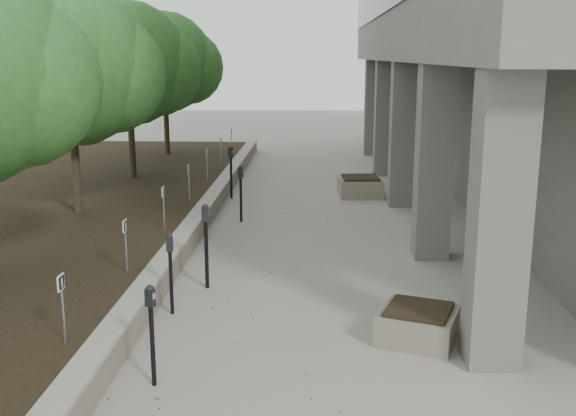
% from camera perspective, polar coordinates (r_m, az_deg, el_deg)
% --- Properties ---
extents(ground, '(90.00, 90.00, 0.00)m').
position_cam_1_polar(ground, '(8.77, -4.41, -15.40)').
color(ground, gray).
rests_on(ground, ground).
extents(retaining_wall, '(0.39, 26.00, 0.50)m').
position_cam_1_polar(retaining_wall, '(17.34, -6.97, -0.22)').
color(retaining_wall, gray).
rests_on(retaining_wall, ground).
extents(planting_bed, '(7.00, 26.00, 0.40)m').
position_cam_1_polar(planting_bed, '(18.30, -18.39, -0.26)').
color(planting_bed, '#2E2417').
rests_on(planting_bed, ground).
extents(crabapple_tree_3, '(4.60, 4.00, 5.44)m').
position_cam_1_polar(crabapple_tree_3, '(16.72, -18.04, 8.72)').
color(crabapple_tree_3, '#266225').
rests_on(crabapple_tree_3, planting_bed).
extents(crabapple_tree_4, '(4.60, 4.00, 5.44)m').
position_cam_1_polar(crabapple_tree_4, '(21.48, -13.42, 9.78)').
color(crabapple_tree_4, '#266225').
rests_on(crabapple_tree_4, planting_bed).
extents(crabapple_tree_5, '(4.60, 4.00, 5.44)m').
position_cam_1_polar(crabapple_tree_5, '(26.32, -10.48, 10.42)').
color(crabapple_tree_5, '#266225').
rests_on(crabapple_tree_5, planting_bed).
extents(parking_sign_2, '(0.04, 0.22, 0.96)m').
position_cam_1_polar(parking_sign_2, '(9.40, -18.67, -8.19)').
color(parking_sign_2, black).
rests_on(parking_sign_2, planting_bed).
extents(parking_sign_3, '(0.04, 0.22, 0.96)m').
position_cam_1_polar(parking_sign_3, '(12.10, -13.67, -3.19)').
color(parking_sign_3, black).
rests_on(parking_sign_3, planting_bed).
extents(parking_sign_4, '(0.04, 0.22, 0.96)m').
position_cam_1_polar(parking_sign_4, '(14.91, -10.56, -0.02)').
color(parking_sign_4, black).
rests_on(parking_sign_4, planting_bed).
extents(parking_sign_5, '(0.04, 0.22, 0.96)m').
position_cam_1_polar(parking_sign_5, '(17.78, -8.44, 2.13)').
color(parking_sign_5, black).
rests_on(parking_sign_5, planting_bed).
extents(parking_sign_6, '(0.04, 0.22, 0.96)m').
position_cam_1_polar(parking_sign_6, '(20.69, -6.91, 3.68)').
color(parking_sign_6, black).
rests_on(parking_sign_6, planting_bed).
extents(parking_sign_7, '(0.04, 0.22, 0.96)m').
position_cam_1_polar(parking_sign_7, '(23.63, -5.76, 4.84)').
color(parking_sign_7, black).
rests_on(parking_sign_7, planting_bed).
extents(parking_sign_8, '(0.04, 0.22, 0.96)m').
position_cam_1_polar(parking_sign_8, '(26.57, -4.86, 5.75)').
color(parking_sign_8, black).
rests_on(parking_sign_8, planting_bed).
extents(parking_meter_1, '(0.16, 0.14, 1.36)m').
position_cam_1_polar(parking_meter_1, '(8.79, -11.53, -10.64)').
color(parking_meter_1, black).
rests_on(parking_meter_1, ground).
extents(parking_meter_2, '(0.15, 0.12, 1.36)m').
position_cam_1_polar(parking_meter_2, '(11.06, -9.97, -5.60)').
color(parking_meter_2, black).
rests_on(parking_meter_2, ground).
extents(parking_meter_3, '(0.17, 0.13, 1.57)m').
position_cam_1_polar(parking_meter_3, '(12.16, -6.99, -3.27)').
color(parking_meter_3, black).
rests_on(parking_meter_3, ground).
extents(parking_meter_4, '(0.16, 0.13, 1.45)m').
position_cam_1_polar(parking_meter_4, '(17.00, -4.05, 1.22)').
color(parking_meter_4, black).
rests_on(parking_meter_4, ground).
extents(parking_meter_5, '(0.17, 0.14, 1.58)m').
position_cam_1_polar(parking_meter_5, '(19.80, -4.89, 3.05)').
color(parking_meter_5, black).
rests_on(parking_meter_5, ground).
extents(planter_front, '(1.40, 1.40, 0.51)m').
position_cam_1_polar(planter_front, '(10.27, 11.05, -9.67)').
color(planter_front, gray).
rests_on(planter_front, ground).
extents(planter_back, '(1.36, 1.36, 0.60)m').
position_cam_1_polar(planter_back, '(20.33, 6.18, 1.87)').
color(planter_back, gray).
rests_on(planter_back, ground).
extents(berry_scatter, '(3.30, 14.10, 0.02)m').
position_cam_1_polar(berry_scatter, '(13.36, -2.35, -5.17)').
color(berry_scatter, maroon).
rests_on(berry_scatter, ground).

